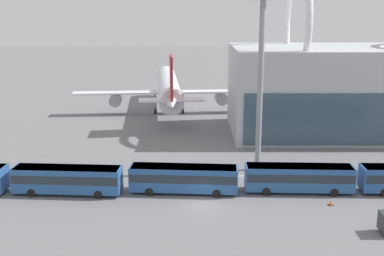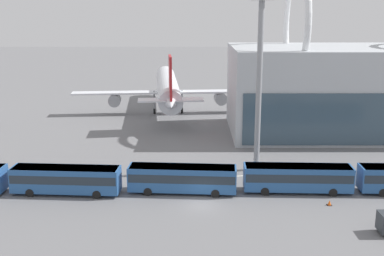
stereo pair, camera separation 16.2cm
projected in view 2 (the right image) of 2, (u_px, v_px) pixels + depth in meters
The scene contains 8 objects.
ground_plane at pixel (200, 205), 54.60m from camera, with size 440.00×440.00×0.00m, color slate.
airliner_at_gate_far at pixel (167, 88), 100.53m from camera, with size 39.65×42.41×13.57m.
shuttle_bus_1 at pixel (65, 178), 57.38m from camera, with size 13.10×3.64×3.31m.
shuttle_bus_2 at pixel (181, 177), 57.76m from camera, with size 13.10×3.69×3.31m.
shuttle_bus_3 at pixel (296, 177), 57.99m from camera, with size 13.04×3.33×3.31m.
floodlight_mast at pixel (259, 63), 62.80m from camera, with size 2.76×2.76×23.32m.
lane_stripe_2 at pixel (238, 176), 63.91m from camera, with size 10.85×0.25×0.01m, color silver.
traffic_cone_2 at pixel (328, 203), 54.47m from camera, with size 0.56×0.56×0.59m.
Camera 2 is at (-1.05, -50.78, 21.87)m, focal length 45.00 mm.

